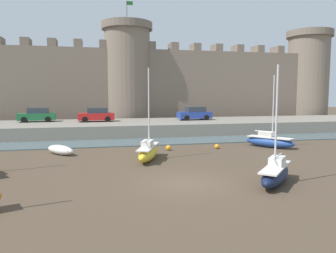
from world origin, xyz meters
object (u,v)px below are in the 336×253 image
object	(u,v)px
mooring_buoy_off_centre	(168,148)
car_quay_east	(195,114)
mooring_buoy_near_channel	(217,146)
car_quay_centre_east	(96,115)
sailboat_midflat_centre	(148,152)
sailboat_foreground_centre	(270,141)
sailboat_near_channel_right	(275,173)
car_quay_centre_west	(37,115)
rowboat_foreground_right	(60,150)

from	to	relation	value
mooring_buoy_off_centre	car_quay_east	distance (m)	14.29
mooring_buoy_near_channel	car_quay_centre_east	bearing A→B (deg)	127.17
sailboat_midflat_centre	mooring_buoy_off_centre	bearing A→B (deg)	57.48
sailboat_foreground_centre	car_quay_east	bearing A→B (deg)	101.86
sailboat_near_channel_right	car_quay_centre_west	world-z (taller)	sailboat_near_channel_right
sailboat_foreground_centre	car_quay_centre_east	size ratio (longest dim) A/B	1.50
sailboat_foreground_centre	sailboat_near_channel_right	world-z (taller)	sailboat_foreground_centre
mooring_buoy_near_channel	car_quay_centre_west	world-z (taller)	car_quay_centre_west
mooring_buoy_near_channel	mooring_buoy_off_centre	world-z (taller)	mooring_buoy_off_centre
rowboat_foreground_right	car_quay_centre_west	world-z (taller)	car_quay_centre_west
sailboat_near_channel_right	car_quay_centre_west	bearing A→B (deg)	121.90
sailboat_near_channel_right	mooring_buoy_off_centre	world-z (taller)	sailboat_near_channel_right
sailboat_foreground_centre	car_quay_east	world-z (taller)	sailboat_foreground_centre
car_quay_east	mooring_buoy_off_centre	bearing A→B (deg)	-115.89
mooring_buoy_off_centre	sailboat_midflat_centre	bearing A→B (deg)	-122.52
car_quay_east	car_quay_centre_east	size ratio (longest dim) A/B	1.00
sailboat_midflat_centre	mooring_buoy_near_channel	xyz separation A→B (m)	(6.42, 3.37, -0.41)
car_quay_centre_west	car_quay_centre_east	size ratio (longest dim) A/B	1.00
mooring_buoy_off_centre	car_quay_east	xyz separation A→B (m)	(6.18, 12.74, 1.95)
sailboat_midflat_centre	mooring_buoy_off_centre	size ratio (longest dim) A/B	14.60
sailboat_foreground_centre	car_quay_centre_east	bearing A→B (deg)	137.72
sailboat_near_channel_right	car_quay_centre_west	distance (m)	29.63
car_quay_centre_west	car_quay_centre_east	bearing A→B (deg)	-10.12
car_quay_east	car_quay_centre_west	size ratio (longest dim) A/B	1.00
sailboat_midflat_centre	car_quay_east	world-z (taller)	sailboat_midflat_centre
car_quay_centre_west	car_quay_centre_east	distance (m)	6.78
sailboat_midflat_centre	sailboat_near_channel_right	size ratio (longest dim) A/B	1.06
car_quay_centre_west	mooring_buoy_near_channel	bearing A→B (deg)	-40.69
sailboat_midflat_centre	car_quay_centre_east	xyz separation A→B (m)	(-3.49, 16.44, 1.56)
rowboat_foreground_right	mooring_buoy_off_centre	distance (m)	8.52
sailboat_near_channel_right	mooring_buoy_near_channel	bearing A→B (deg)	85.00
mooring_buoy_near_channel	car_quay_east	size ratio (longest dim) A/B	0.10
sailboat_near_channel_right	car_quay_centre_west	size ratio (longest dim) A/B	1.47
rowboat_foreground_right	mooring_buoy_off_centre	world-z (taller)	rowboat_foreground_right
car_quay_east	car_quay_centre_east	world-z (taller)	same
sailboat_near_channel_right	mooring_buoy_off_centre	distance (m)	11.46
mooring_buoy_off_centre	sailboat_foreground_centre	bearing A→B (deg)	-2.52
rowboat_foreground_right	mooring_buoy_near_channel	distance (m)	12.71
sailboat_foreground_centre	rowboat_foreground_right	world-z (taller)	sailboat_foreground_centre
car_quay_centre_east	car_quay_east	bearing A→B (deg)	-0.96
mooring_buoy_near_channel	car_quay_east	xyz separation A→B (m)	(2.00, 12.87, 1.97)
car_quay_east	sailboat_foreground_centre	bearing A→B (deg)	-78.14
sailboat_foreground_centre	mooring_buoy_off_centre	size ratio (longest dim) A/B	14.10
mooring_buoy_near_channel	car_quay_east	distance (m)	13.17
sailboat_midflat_centre	rowboat_foreground_right	distance (m)	7.23
sailboat_foreground_centre	car_quay_centre_west	bearing A→B (deg)	145.76
sailboat_near_channel_right	rowboat_foreground_right	distance (m)	16.14
sailboat_near_channel_right	mooring_buoy_near_channel	distance (m)	10.90
sailboat_midflat_centre	mooring_buoy_near_channel	world-z (taller)	sailboat_midflat_centre
mooring_buoy_near_channel	mooring_buoy_off_centre	distance (m)	4.19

